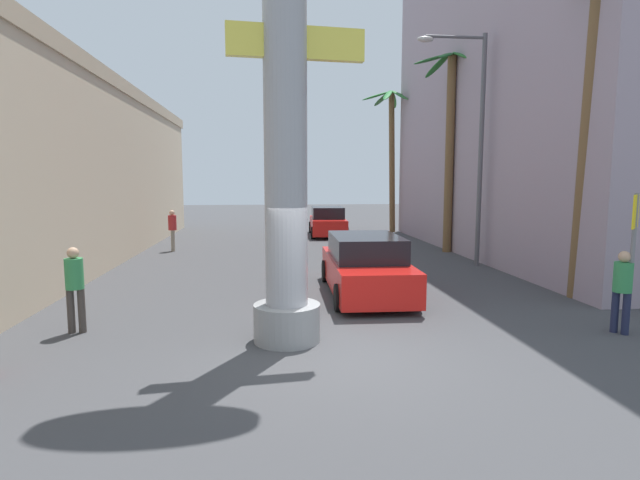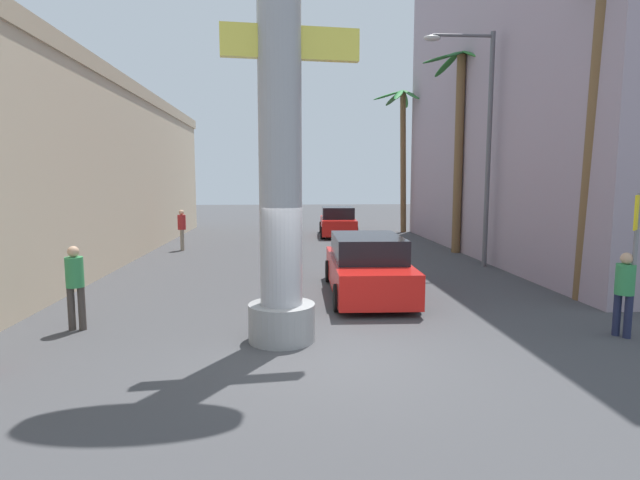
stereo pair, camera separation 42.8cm
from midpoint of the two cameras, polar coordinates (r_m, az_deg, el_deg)
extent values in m
plane|color=#424244|center=(18.26, -2.76, -2.57)|extent=(87.32, 87.32, 0.00)
cube|color=#C6B293|center=(20.59, -31.57, 6.15)|extent=(6.72, 27.26, 6.19)
cube|color=tan|center=(20.88, -32.16, 15.36)|extent=(6.85, 27.80, 0.50)
cube|color=#9E8C99|center=(22.67, 23.63, 16.10)|extent=(6.79, 17.97, 13.69)
cylinder|color=#9E9EA3|center=(9.17, -5.37, 15.29)|extent=(0.78, 0.78, 8.67)
cylinder|color=gray|center=(9.45, -5.10, -9.37)|extent=(1.24, 1.24, 0.70)
cube|color=#F2E04C|center=(9.39, -4.14, 21.59)|extent=(2.45, 0.41, 0.56)
cylinder|color=#59595E|center=(18.17, 17.25, 9.54)|extent=(0.16, 0.16, 7.87)
cylinder|color=#59595E|center=(18.39, 14.53, 21.55)|extent=(2.05, 0.10, 0.10)
ellipsoid|color=beige|center=(18.05, 11.24, 21.59)|extent=(0.56, 0.28, 0.20)
cylinder|color=slate|center=(11.16, 31.13, -2.45)|extent=(0.08, 0.08, 2.75)
cube|color=yellow|center=(11.05, 31.46, 2.79)|extent=(0.47, 0.47, 0.64)
cylinder|color=black|center=(14.73, -0.13, -3.58)|extent=(0.24, 0.65, 0.64)
cylinder|color=black|center=(14.96, 6.62, -3.46)|extent=(0.24, 0.65, 0.64)
cylinder|color=black|center=(11.45, 1.17, -6.61)|extent=(0.24, 0.65, 0.64)
cylinder|color=black|center=(11.75, 9.80, -6.36)|extent=(0.24, 0.65, 0.64)
cube|color=red|center=(13.14, 4.27, -3.80)|extent=(1.99, 4.85, 0.80)
cube|color=black|center=(13.03, 4.30, -0.78)|extent=(1.78, 2.69, 0.60)
cylinder|color=black|center=(28.43, -1.47, 1.47)|extent=(0.25, 0.65, 0.64)
cylinder|color=black|center=(28.53, 1.93, 1.48)|extent=(0.25, 0.65, 0.64)
cylinder|color=black|center=(25.41, -1.28, 0.83)|extent=(0.25, 0.65, 0.64)
cylinder|color=black|center=(25.52, 2.53, 0.85)|extent=(0.25, 0.65, 0.64)
cube|color=red|center=(26.94, 0.42, 1.68)|extent=(2.01, 4.43, 0.80)
cube|color=black|center=(26.88, 0.42, 3.17)|extent=(1.76, 2.47, 0.60)
cylinder|color=brown|center=(29.24, 7.80, 8.64)|extent=(0.44, 0.58, 7.87)
ellipsoid|color=#326F2D|center=(29.70, 9.34, 15.79)|extent=(1.58, 0.38, 0.80)
ellipsoid|color=#2B6E2D|center=(30.32, 7.93, 15.59)|extent=(0.91, 1.57, 0.86)
ellipsoid|color=#2C5C2D|center=(30.18, 6.72, 15.73)|extent=(0.94, 1.62, 0.73)
ellipsoid|color=#267A2D|center=(29.40, 6.02, 16.07)|extent=(1.66, 0.49, 0.60)
ellipsoid|color=#1F702D|center=(28.70, 7.30, 16.12)|extent=(1.03, 1.55, 0.84)
ellipsoid|color=#2A6A2D|center=(28.82, 8.66, 16.07)|extent=(0.87, 1.60, 0.82)
cylinder|color=brown|center=(13.88, 27.48, 10.11)|extent=(0.45, 0.74, 7.93)
cylinder|color=brown|center=(21.40, 14.01, 9.31)|extent=(0.37, 0.40, 7.96)
ellipsoid|color=#22782D|center=(22.10, 16.32, 19.11)|extent=(1.51, 0.53, 0.69)
ellipsoid|color=#276B2D|center=(22.65, 14.64, 18.73)|extent=(1.05, 1.41, 0.83)
ellipsoid|color=#28722D|center=(22.43, 12.72, 18.87)|extent=(0.95, 1.42, 0.87)
ellipsoid|color=#27662D|center=(21.78, 12.14, 19.58)|extent=(1.57, 0.56, 0.51)
ellipsoid|color=#21662D|center=(21.20, 13.65, 19.85)|extent=(1.18, 1.44, 0.56)
ellipsoid|color=#2A722D|center=(21.34, 15.69, 19.53)|extent=(0.85, 1.50, 0.74)
cylinder|color=#1E233F|center=(11.31, 30.66, -7.27)|extent=(0.14, 0.14, 0.83)
cylinder|color=#1E233F|center=(11.38, 29.71, -7.13)|extent=(0.14, 0.14, 0.83)
cylinder|color=#338C4C|center=(11.20, 30.40, -3.69)|extent=(0.47, 0.47, 0.59)
sphere|color=tan|center=(11.14, 30.53, -1.65)|extent=(0.22, 0.22, 0.22)
cylinder|color=gray|center=(22.11, -16.97, -0.04)|extent=(0.14, 0.14, 0.90)
cylinder|color=gray|center=(21.92, -17.02, -0.10)|extent=(0.14, 0.14, 0.90)
cylinder|color=#B22626|center=(21.94, -17.06, 1.90)|extent=(0.37, 0.37, 0.62)
sphere|color=tan|center=(21.91, -17.10, 3.00)|extent=(0.22, 0.22, 0.22)
cylinder|color=#3F3833|center=(11.09, -27.59, -7.22)|extent=(0.14, 0.14, 0.88)
cylinder|color=#3F3833|center=(11.03, -26.59, -7.24)|extent=(0.14, 0.14, 0.88)
cylinder|color=#338C4C|center=(10.91, -27.30, -3.45)|extent=(0.36, 0.36, 0.60)
sphere|color=tan|center=(10.85, -27.42, -1.32)|extent=(0.22, 0.22, 0.22)
camera|label=1|loc=(0.21, -91.03, -0.12)|focal=28.00mm
camera|label=2|loc=(0.21, 88.97, 0.12)|focal=28.00mm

